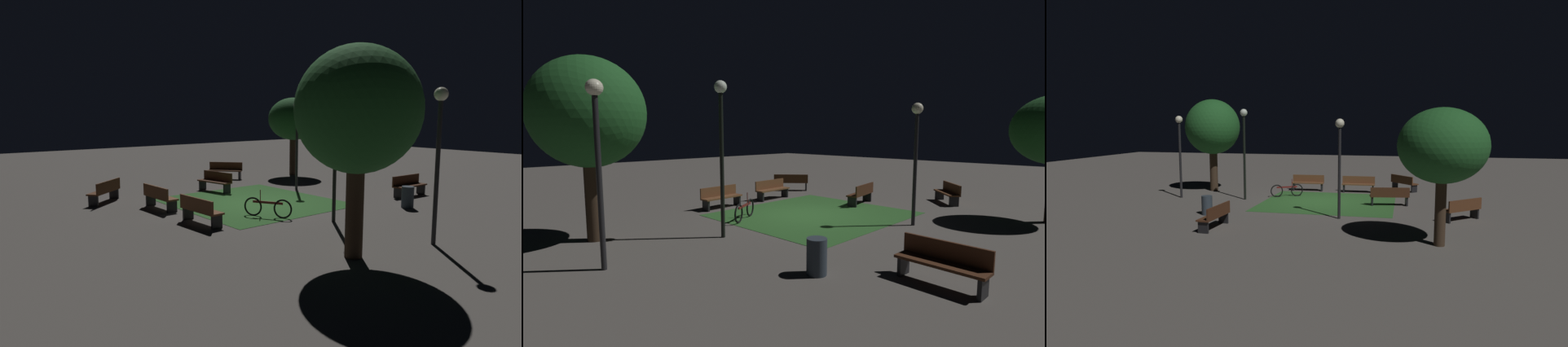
% 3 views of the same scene
% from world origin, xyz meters
% --- Properties ---
extents(ground_plane, '(60.00, 60.00, 0.00)m').
position_xyz_m(ground_plane, '(0.00, 0.00, 0.00)').
color(ground_plane, '#56514C').
extents(grass_lawn, '(6.33, 5.83, 0.01)m').
position_xyz_m(grass_lawn, '(-0.33, 0.13, 0.01)').
color(grass_lawn, '#2D6028').
rests_on(grass_lawn, ground).
extents(bench_lawn_edge, '(1.82, 0.54, 0.88)m').
position_xyz_m(bench_lawn_edge, '(-1.43, -3.34, 0.48)').
color(bench_lawn_edge, brown).
rests_on(bench_lawn_edge, ground).
extents(bench_near_trees, '(1.82, 0.57, 0.88)m').
position_xyz_m(bench_near_trees, '(1.44, -3.34, 0.48)').
color(bench_near_trees, brown).
rests_on(bench_near_trees, ground).
extents(bench_back_row, '(0.55, 1.82, 0.88)m').
position_xyz_m(bench_back_row, '(2.81, 6.14, 0.48)').
color(bench_back_row, '#422314').
rests_on(bench_back_row, ground).
extents(bench_front_left, '(1.66, 1.56, 0.88)m').
position_xyz_m(bench_front_left, '(-6.19, 2.88, 0.48)').
color(bench_front_left, '#512D19').
rests_on(bench_front_left, ground).
extents(bench_by_lamp, '(1.55, 1.67, 0.88)m').
position_xyz_m(bench_by_lamp, '(-3.87, -4.43, 0.48)').
color(bench_by_lamp, '#512D19').
rests_on(bench_by_lamp, ground).
extents(bench_path_side, '(1.86, 0.78, 0.88)m').
position_xyz_m(bench_path_side, '(-3.27, 0.34, 0.48)').
color(bench_path_side, '#422314').
rests_on(bench_path_side, ground).
extents(tree_right_canopy, '(2.77, 2.77, 4.34)m').
position_xyz_m(tree_right_canopy, '(-5.05, 6.72, 3.14)').
color(tree_right_canopy, '#38281C').
rests_on(tree_right_canopy, ground).
extents(tree_back_left, '(3.02, 3.02, 5.15)m').
position_xyz_m(tree_back_left, '(6.66, -2.12, 3.58)').
color(tree_back_left, '#38281C').
rests_on(tree_back_left, ground).
extents(lamp_post_path_center, '(0.36, 0.36, 4.20)m').
position_xyz_m(lamp_post_path_center, '(7.31, 0.43, 2.89)').
color(lamp_post_path_center, black).
rests_on(lamp_post_path_center, ground).
extents(lamp_post_plaza_west, '(0.36, 0.36, 4.53)m').
position_xyz_m(lamp_post_plaza_west, '(3.91, 0.22, 3.08)').
color(lamp_post_plaza_west, black).
rests_on(lamp_post_plaza_west, ground).
extents(lamp_post_plaza_east, '(0.36, 0.36, 4.02)m').
position_xyz_m(lamp_post_plaza_east, '(-1.38, 3.56, 2.78)').
color(lamp_post_plaza_east, black).
rests_on(lamp_post_plaza_east, ground).
extents(trash_bin, '(0.45, 0.45, 0.81)m').
position_xyz_m(trash_bin, '(4.18, 4.00, 0.40)').
color(trash_bin, '#2D3842').
rests_on(trash_bin, ground).
extents(bicycle, '(1.55, 0.90, 0.93)m').
position_xyz_m(bicycle, '(2.06, -1.04, 0.34)').
color(bicycle, black).
rests_on(bicycle, ground).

